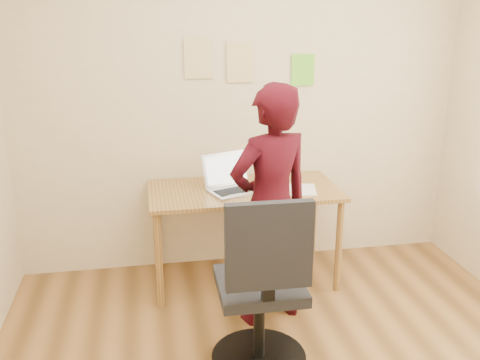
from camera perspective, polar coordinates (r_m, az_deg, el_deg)
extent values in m
cube|color=beige|center=(4.19, 0.05, 8.73)|extent=(3.50, 0.04, 2.70)
cube|color=#A17337|center=(3.96, 0.41, -1.15)|extent=(1.40, 0.70, 0.03)
cylinder|color=#A17337|center=(3.76, -8.62, -8.53)|extent=(0.05, 0.05, 0.71)
cylinder|color=#A17337|center=(3.99, 10.49, -6.99)|extent=(0.05, 0.05, 0.71)
cylinder|color=#A17337|center=(4.31, -8.92, -5.03)|extent=(0.05, 0.05, 0.71)
cylinder|color=#A17337|center=(4.51, 7.84, -3.89)|extent=(0.05, 0.05, 0.71)
cube|color=#BABAC1|center=(3.87, -0.50, -1.21)|extent=(0.42, 0.36, 0.02)
cube|color=black|center=(3.87, -0.50, -1.07)|extent=(0.32, 0.23, 0.00)
cube|color=#BABAC1|center=(3.96, -1.63, 1.17)|extent=(0.36, 0.19, 0.24)
cube|color=white|center=(3.96, -1.63, 1.17)|extent=(0.31, 0.16, 0.20)
cube|color=white|center=(3.97, 6.69, -0.99)|extent=(0.25, 0.31, 0.00)
cube|color=black|center=(3.81, 4.05, -1.65)|extent=(0.10, 0.14, 0.01)
cube|color=#3F4C59|center=(3.81, 4.06, -1.57)|extent=(0.08, 0.12, 0.00)
cube|color=#D8BC81|center=(4.07, -4.48, 12.83)|extent=(0.21, 0.00, 0.30)
cube|color=#D8BC81|center=(4.12, 0.04, 12.43)|extent=(0.21, 0.00, 0.30)
cube|color=#6AD630|center=(4.24, 6.72, 11.57)|extent=(0.18, 0.00, 0.24)
cube|color=black|center=(3.11, 2.11, -11.16)|extent=(0.49, 0.49, 0.07)
cube|color=black|center=(2.76, 3.14, -7.07)|extent=(0.46, 0.06, 0.48)
cube|color=black|center=(2.87, 3.03, -11.47)|extent=(0.07, 0.04, 0.13)
cylinder|color=black|center=(3.25, 2.05, -15.20)|extent=(0.07, 0.07, 0.48)
cylinder|color=black|center=(3.38, 2.01, -18.38)|extent=(0.57, 0.57, 0.03)
imported|color=#33060E|center=(3.43, 3.25, -2.90)|extent=(0.67, 0.55, 1.60)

